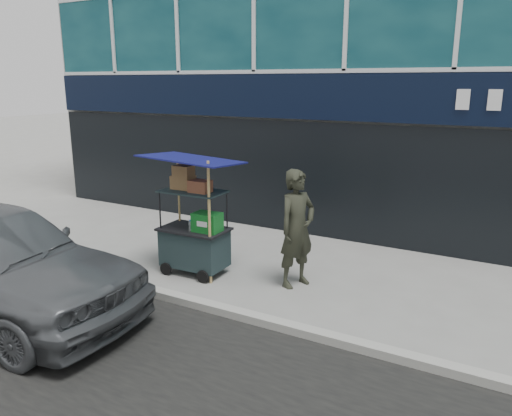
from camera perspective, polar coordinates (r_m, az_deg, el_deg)
The scene contains 4 objects.
ground at distance 7.32m, azimuth -1.75°, elevation -11.70°, with size 80.00×80.00×0.00m, color slate.
curb at distance 7.14m, azimuth -2.60°, elevation -11.88°, with size 80.00×0.18×0.12m, color #96968E.
vendor_cart at distance 8.50m, azimuth -7.02°, elevation -2.81°, with size 1.56×1.12×2.06m.
vendor_man at distance 7.90m, azimuth 4.72°, elevation -2.37°, with size 0.69×0.45×1.89m, color #25271D.
Camera 1 is at (3.44, -5.61, 3.21)m, focal length 35.00 mm.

